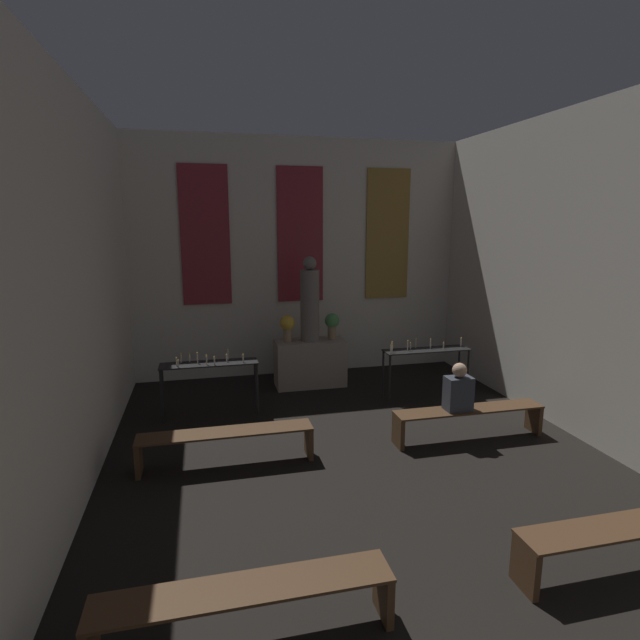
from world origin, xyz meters
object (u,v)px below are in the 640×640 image
flower_vase_left (287,326)px  pew_second_left (246,601)px  statue (310,302)px  candle_rack_left (209,370)px  altar (310,363)px  pew_second_right (633,535)px  pew_back_right (469,416)px  candle_rack_right (426,356)px  person_seated (458,390)px  pew_back_left (226,440)px  flower_vase_right (332,324)px

flower_vase_left → pew_second_left: bearing=-102.7°
statue → candle_rack_left: bearing=-150.5°
altar → pew_second_right: size_ratio=0.59×
flower_vase_left → pew_back_right: size_ratio=0.22×
flower_vase_left → candle_rack_right: 2.50m
person_seated → statue: bearing=118.0°
flower_vase_left → pew_back_right: 3.57m
flower_vase_left → pew_back_left: bearing=-114.2°
candle_rack_left → pew_back_left: 1.80m
altar → person_seated: (1.48, -2.78, 0.31)m
flower_vase_left → pew_second_right: 5.98m
statue → candle_rack_left: (-1.83, -1.03, -0.84)m
pew_second_right → pew_back_right: bearing=90.0°
flower_vase_left → pew_second_left: size_ratio=0.22×
pew_second_left → pew_second_right: bearing=0.0°
flower_vase_right → pew_back_right: bearing=-65.8°
pew_back_right → person_seated: size_ratio=3.23×
candle_rack_right → person_seated: bearing=-100.7°
candle_rack_right → pew_second_right: 4.53m
statue → flower_vase_left: (-0.42, 0.00, -0.41)m
flower_vase_right → candle_rack_left: 2.51m
pew_second_left → pew_back_left: (0.00, 2.76, 0.00)m
candle_rack_right → pew_second_right: candle_rack_right is taller
flower_vase_left → person_seated: flower_vase_left is taller
altar → flower_vase_left: (-0.42, 0.00, 0.73)m
flower_vase_left → person_seated: size_ratio=0.73×
altar → pew_back_right: 3.25m
pew_back_left → person_seated: 3.17m
candle_rack_left → person_seated: size_ratio=2.25×
altar → candle_rack_right: 2.11m
altar → candle_rack_right: candle_rack_right is taller
candle_rack_right → pew_second_left: candle_rack_right is taller
statue → flower_vase_right: size_ratio=3.16×
flower_vase_left → altar: bearing=-0.0°
pew_second_right → pew_back_left: size_ratio=1.00×
statue → pew_back_right: size_ratio=0.71×
pew_second_left → pew_back_left: 2.76m
flower_vase_left → pew_second_right: size_ratio=0.22×
altar → candle_rack_left: bearing=-150.5°
pew_second_left → pew_back_left: size_ratio=1.00×
pew_second_right → statue: bearing=106.7°
altar → person_seated: 3.17m
altar → candle_rack_right: bearing=-29.6°
altar → candle_rack_left: (-1.83, -1.03, 0.29)m
statue → pew_second_right: (1.67, -5.54, -1.24)m
flower_vase_right → pew_second_left: bearing=-110.6°
statue → person_seated: statue is taller
altar → pew_second_right: 5.79m
statue → flower_vase_right: statue is taller
flower_vase_left → statue: bearing=0.0°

